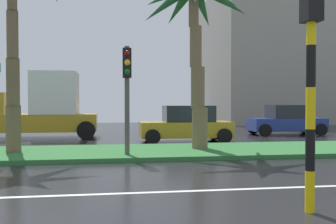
{
  "coord_description": "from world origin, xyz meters",
  "views": [
    {
      "loc": [
        3.43,
        -5.9,
        1.87
      ],
      "look_at": [
        6.29,
        12.82,
        1.4
      ],
      "focal_mm": 41.23,
      "sensor_mm": 36.0,
      "label": 1
    }
  ],
  "objects": [
    {
      "name": "car_in_traffic_second",
      "position": [
        7.04,
        11.97,
        0.83
      ],
      "size": [
        4.3,
        2.02,
        1.72
      ],
      "rotation": [
        0.0,
        0.0,
        3.14
      ],
      "color": "#B28C1E",
      "rests_on": "ground_plane"
    },
    {
      "name": "box_truck_lead",
      "position": [
        -0.35,
        15.08,
        1.55
      ],
      "size": [
        6.4,
        2.64,
        3.46
      ],
      "rotation": [
        0.0,
        0.0,
        3.14
      ],
      "color": "#B28C1E",
      "rests_on": "ground_plane"
    },
    {
      "name": "median_strip",
      "position": [
        0.0,
        8.0,
        0.07
      ],
      "size": [
        85.5,
        4.0,
        0.15
      ],
      "primitive_type": "cube",
      "color": "#2D6B33",
      "rests_on": "ground_plane"
    },
    {
      "name": "traffic_signal_foreground",
      "position": [
        6.8,
        0.18,
        2.92
      ],
      "size": [
        0.28,
        0.43,
        4.25
      ],
      "rotation": [
        0.0,
        0.0,
        3.14
      ],
      "color": "yellow",
      "rests_on": "ground_plane"
    },
    {
      "name": "palm_tree_centre",
      "position": [
        6.58,
        8.28,
        5.2
      ],
      "size": [
        4.38,
        4.39,
        6.64
      ],
      "color": "brown",
      "rests_on": "median_strip"
    },
    {
      "name": "traffic_signal_median_right",
      "position": [
        4.01,
        6.8,
        2.6
      ],
      "size": [
        0.28,
        0.43,
        3.56
      ],
      "color": "#4C4C47",
      "rests_on": "median_strip"
    },
    {
      "name": "building_far_right",
      "position": [
        22.83,
        29.44,
        5.94
      ],
      "size": [
        19.81,
        12.14,
        11.88
      ],
      "color": "gray",
      "rests_on": "ground_plane"
    },
    {
      "name": "ground_plane",
      "position": [
        0.0,
        9.0,
        -0.05
      ],
      "size": [
        90.0,
        42.0,
        0.1
      ],
      "primitive_type": "cube",
      "color": "black"
    },
    {
      "name": "car_in_traffic_third",
      "position": [
        13.62,
        15.09,
        0.83
      ],
      "size": [
        4.3,
        2.02,
        1.72
      ],
      "rotation": [
        0.0,
        0.0,
        3.14
      ],
      "color": "navy",
      "rests_on": "ground_plane"
    }
  ]
}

